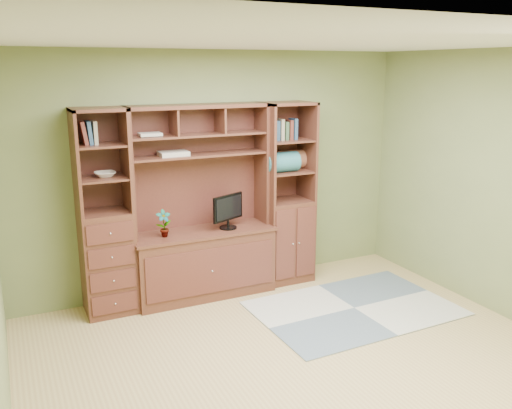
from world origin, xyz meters
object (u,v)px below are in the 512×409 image
center_hutch (202,204)px  right_tower (286,194)px  monitor (228,205)px  left_tower (105,214)px

center_hutch → right_tower: same height
center_hutch → monitor: 0.28m
left_tower → center_hutch: bearing=-2.3°
center_hutch → left_tower: size_ratio=1.00×
center_hutch → left_tower: same height
left_tower → right_tower: (2.02, 0.00, 0.00)m
center_hutch → right_tower: 1.03m
right_tower → monitor: bearing=-174.3°
right_tower → monitor: right_tower is taller
right_tower → monitor: (-0.75, -0.07, -0.04)m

